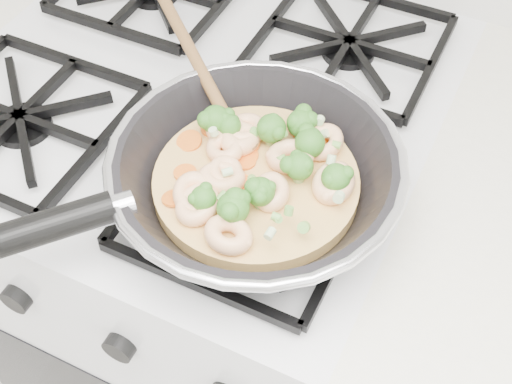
% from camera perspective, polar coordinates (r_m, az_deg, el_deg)
% --- Properties ---
extents(stove, '(0.60, 0.60, 0.92)m').
position_cam_1_polar(stove, '(1.22, -3.72, -7.14)').
color(stove, white).
rests_on(stove, ground).
extents(skillet, '(0.40, 0.46, 0.09)m').
position_cam_1_polar(skillet, '(0.70, -0.40, 1.50)').
color(skillet, black).
rests_on(skillet, stove).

